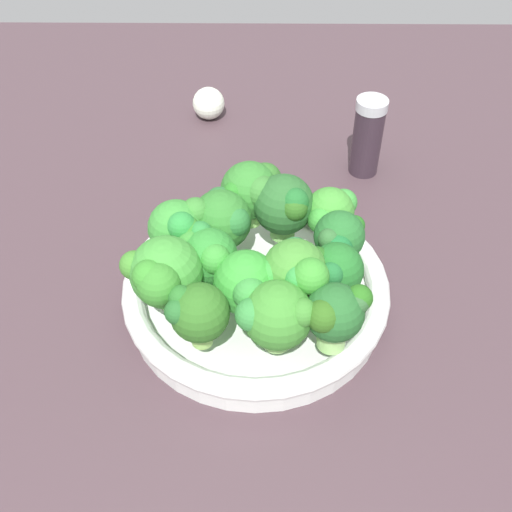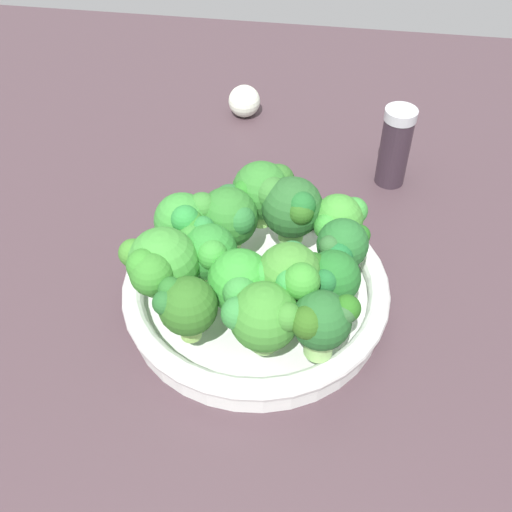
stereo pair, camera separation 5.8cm
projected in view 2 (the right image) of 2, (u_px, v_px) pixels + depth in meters
ground_plane at (235, 310)px, 64.46cm from camera, size 130.00×130.00×2.50cm
bowl at (256, 291)px, 61.94cm from camera, size 26.14×26.14×3.88cm
broccoli_floret_0 at (291, 207)px, 61.70cm from camera, size 6.74×6.23×7.17cm
broccoli_floret_1 at (339, 221)px, 61.49cm from camera, size 5.39×5.56×5.91cm
broccoli_floret_2 at (322, 321)px, 51.35cm from camera, size 5.64×5.06×6.75cm
broccoli_floret_3 at (291, 275)px, 54.57cm from camera, size 5.81×6.87×7.51cm
broccoli_floret_4 at (343, 245)px, 58.59cm from camera, size 5.00×4.93×6.21cm
broccoli_floret_5 at (264, 190)px, 63.56cm from camera, size 6.29×6.15×7.10cm
broccoli_floret_6 at (159, 265)px, 55.62cm from camera, size 7.39×7.71×7.52cm
broccoli_floret_7 at (241, 281)px, 55.21cm from camera, size 6.70×6.60×6.51cm
broccoli_floret_8 at (186, 306)px, 52.91cm from camera, size 5.39×5.14×6.48cm
broccoli_floret_9 at (185, 221)px, 60.32cm from camera, size 6.07×5.67×6.83cm
broccoli_floret_10 at (229, 216)px, 61.47cm from camera, size 6.86×6.71×6.70cm
broccoli_floret_11 at (208, 251)px, 57.90cm from camera, size 5.66×5.58×6.31cm
broccoli_floret_12 at (331, 275)px, 55.85cm from camera, size 5.52×6.08×6.05cm
broccoli_floret_13 at (263, 317)px, 52.23cm from camera, size 6.79×6.02×6.75cm
garlic_bulb at (244, 101)px, 86.99cm from camera, size 4.41×4.41×4.41cm
pepper_shaker at (395, 147)px, 74.20cm from camera, size 3.77×3.77×10.08cm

